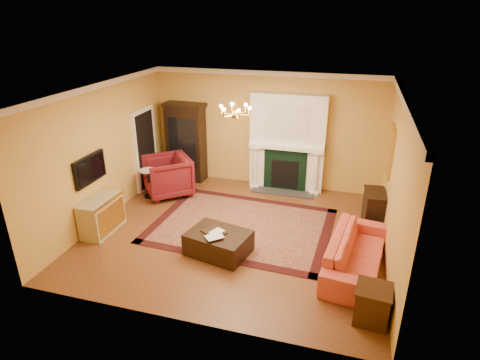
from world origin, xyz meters
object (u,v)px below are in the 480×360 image
at_px(china_cabinet, 186,144).
at_px(end_table, 372,305).
at_px(wingback_armchair, 167,174).
at_px(coral_sofa, 357,248).
at_px(commode, 102,215).
at_px(console_table, 374,210).
at_px(leather_ottoman, 219,242).
at_px(pedestal_table, 149,181).

xyz_separation_m(china_cabinet, end_table, (4.87, -4.43, -0.73)).
relative_size(wingback_armchair, coral_sofa, 0.49).
relative_size(china_cabinet, coral_sofa, 0.90).
distance_m(commode, console_table, 5.81).
bearing_deg(leather_ottoman, console_table, 46.24).
height_order(wingback_armchair, console_table, wingback_armchair).
relative_size(end_table, console_table, 0.72).
height_order(pedestal_table, end_table, pedestal_table).
relative_size(commode, coral_sofa, 0.45).
height_order(wingback_armchair, coral_sofa, wingback_armchair).
relative_size(pedestal_table, end_table, 1.30).
relative_size(wingback_armchair, end_table, 1.97).
distance_m(china_cabinet, commode, 3.34).
height_order(coral_sofa, end_table, coral_sofa).
distance_m(pedestal_table, end_table, 6.12).
bearing_deg(end_table, leather_ottoman, 158.54).
bearing_deg(pedestal_table, console_table, 0.13).
bearing_deg(wingback_armchair, end_table, 16.16).
height_order(coral_sofa, console_table, coral_sofa).
xyz_separation_m(china_cabinet, coral_sofa, (4.61, -3.12, -0.58)).
bearing_deg(leather_ottoman, pedestal_table, 154.52).
bearing_deg(console_table, pedestal_table, 174.80).
bearing_deg(china_cabinet, console_table, -11.81).
distance_m(commode, end_table, 5.58).
relative_size(china_cabinet, commode, 1.99).
height_order(china_cabinet, commode, china_cabinet).
relative_size(wingback_armchair, console_table, 1.43).
height_order(commode, coral_sofa, coral_sofa).
bearing_deg(coral_sofa, pedestal_table, 78.79).
relative_size(china_cabinet, wingback_armchair, 1.83).
distance_m(wingback_armchair, pedestal_table, 0.49).
height_order(pedestal_table, coral_sofa, coral_sofa).
xyz_separation_m(commode, console_table, (5.51, 1.83, 0.01)).
bearing_deg(china_cabinet, leather_ottoman, -54.41).
distance_m(coral_sofa, leather_ottoman, 2.57).
bearing_deg(china_cabinet, commode, -96.31).
relative_size(wingback_armchair, leather_ottoman, 0.97).
xyz_separation_m(wingback_armchair, console_table, (4.98, -0.26, -0.17)).
distance_m(console_table, leather_ottoman, 3.47).
relative_size(china_cabinet, end_table, 3.60).
bearing_deg(pedestal_table, leather_ottoman, -37.70).
bearing_deg(pedestal_table, wingback_armchair, 35.53).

